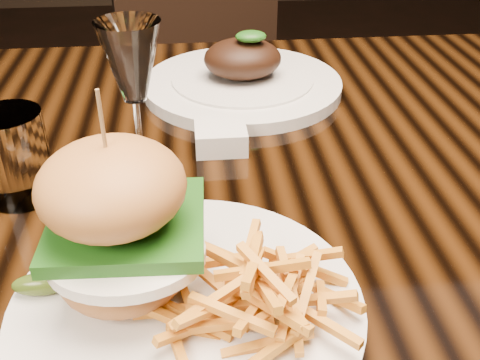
{
  "coord_description": "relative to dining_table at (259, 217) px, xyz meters",
  "views": [
    {
      "loc": [
        -0.08,
        -0.57,
        1.1
      ],
      "look_at": [
        -0.04,
        -0.12,
        0.81
      ],
      "focal_mm": 42.0,
      "sensor_mm": 36.0,
      "label": 1
    }
  ],
  "objects": [
    {
      "name": "dining_table",
      "position": [
        0.0,
        0.0,
        0.0
      ],
      "size": [
        1.6,
        0.9,
        0.75
      ],
      "color": "black",
      "rests_on": "ground"
    },
    {
      "name": "burger_plate",
      "position": [
        -0.1,
        -0.23,
        0.13
      ],
      "size": [
        0.29,
        0.29,
        0.2
      ],
      "rotation": [
        0.0,
        0.0,
        -0.25
      ],
      "color": "silver",
      "rests_on": "dining_table"
    },
    {
      "name": "ramekin",
      "position": [
        -0.04,
        0.05,
        0.09
      ],
      "size": [
        0.08,
        0.08,
        0.03
      ],
      "primitive_type": "cube",
      "rotation": [
        0.0,
        0.0,
        -0.26
      ],
      "color": "silver",
      "rests_on": "dining_table"
    },
    {
      "name": "wine_glass",
      "position": [
        -0.14,
        -0.01,
        0.21
      ],
      "size": [
        0.07,
        0.07,
        0.18
      ],
      "color": "white",
      "rests_on": "dining_table"
    },
    {
      "name": "water_tumbler",
      "position": [
        -0.27,
        -0.04,
        0.13
      ],
      "size": [
        0.07,
        0.07,
        0.1
      ],
      "primitive_type": "cylinder",
      "color": "white",
      "rests_on": "dining_table"
    },
    {
      "name": "far_dish",
      "position": [
        0.0,
        0.22,
        0.09
      ],
      "size": [
        0.3,
        0.3,
        0.1
      ],
      "rotation": [
        0.0,
        0.0,
        -0.02
      ],
      "color": "silver",
      "rests_on": "dining_table"
    },
    {
      "name": "chair_far",
      "position": [
        -0.02,
        0.89,
        -0.13
      ],
      "size": [
        0.55,
        0.56,
        0.95
      ],
      "rotation": [
        0.0,
        0.0,
        0.23
      ],
      "color": "black",
      "rests_on": "ground"
    }
  ]
}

